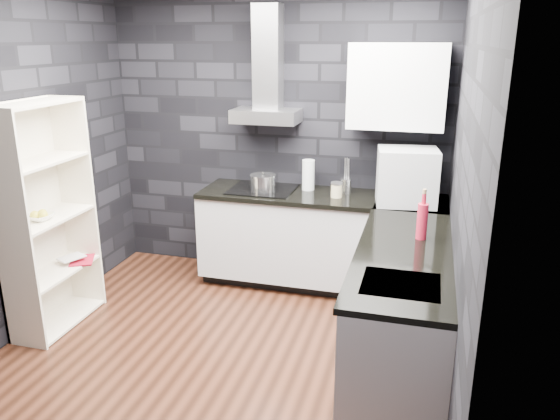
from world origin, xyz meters
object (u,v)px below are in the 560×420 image
at_px(storage_jar, 336,191).
at_px(pot, 263,183).
at_px(appliance_garage, 407,178).
at_px(bookshelf, 47,218).
at_px(fruit_bowl, 40,217).
at_px(glass_vase, 308,175).
at_px(utensil_crock, 346,186).
at_px(red_bottle, 422,221).

bearing_deg(storage_jar, pot, -179.74).
xyz_separation_m(pot, appliance_garage, (1.26, -0.03, 0.15)).
xyz_separation_m(bookshelf, fruit_bowl, (0.00, -0.07, 0.04)).
distance_m(pot, glass_vase, 0.42).
bearing_deg(glass_vase, appliance_garage, -13.37).
height_order(storage_jar, utensil_crock, utensil_crock).
bearing_deg(bookshelf, glass_vase, 47.24).
distance_m(utensil_crock, fruit_bowl, 2.55).
distance_m(storage_jar, red_bottle, 1.14).
height_order(appliance_garage, red_bottle, appliance_garage).
xyz_separation_m(pot, storage_jar, (0.67, 0.00, -0.02)).
xyz_separation_m(utensil_crock, bookshelf, (-2.12, -1.34, -0.07)).
bearing_deg(utensil_crock, fruit_bowl, -146.33).
bearing_deg(utensil_crock, pot, -167.19).
bearing_deg(fruit_bowl, pot, 41.87).
bearing_deg(utensil_crock, appliance_garage, -20.30).
xyz_separation_m(glass_vase, fruit_bowl, (-1.77, -1.43, -0.10)).
xyz_separation_m(pot, fruit_bowl, (-1.39, -1.25, -0.04)).
xyz_separation_m(storage_jar, appliance_garage, (0.59, -0.03, 0.17)).
relative_size(appliance_garage, fruit_bowl, 2.50).
distance_m(glass_vase, red_bottle, 1.47).
bearing_deg(appliance_garage, glass_vase, 158.85).
height_order(bookshelf, fruit_bowl, bookshelf).
relative_size(glass_vase, utensil_crock, 2.12).
relative_size(pot, fruit_bowl, 1.16).
bearing_deg(appliance_garage, storage_jar, 168.93).
bearing_deg(bookshelf, storage_jar, 39.56).
distance_m(appliance_garage, fruit_bowl, 2.93).
bearing_deg(appliance_garage, red_bottle, -87.33).
distance_m(appliance_garage, bookshelf, 2.90).
relative_size(pot, bookshelf, 0.12).
height_order(pot, fruit_bowl, pot).
bearing_deg(fruit_bowl, utensil_crock, 33.67).
relative_size(glass_vase, bookshelf, 0.15).
bearing_deg(bookshelf, red_bottle, 16.20).
distance_m(red_bottle, fruit_bowl, 2.84).
relative_size(utensil_crock, bookshelf, 0.07).
height_order(pot, utensil_crock, pot).
relative_size(utensil_crock, appliance_garage, 0.27).
height_order(utensil_crock, appliance_garage, appliance_garage).
bearing_deg(utensil_crock, bookshelf, -147.72).
relative_size(red_bottle, fruit_bowl, 1.31).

